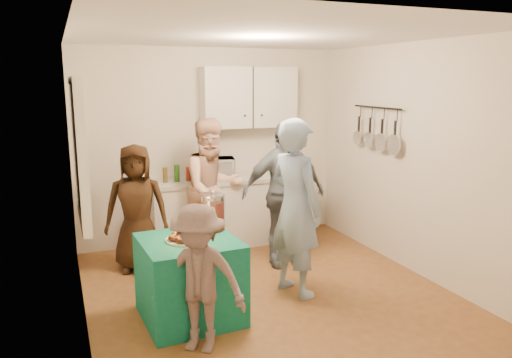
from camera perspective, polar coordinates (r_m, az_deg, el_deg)
name	(u,v)px	position (r m, az deg, el deg)	size (l,w,h in m)	color
floor	(268,293)	(5.33, 1.44, -12.91)	(4.00, 4.00, 0.00)	brown
ceiling	(270,35)	(4.88, 1.59, 16.16)	(4.00, 4.00, 0.00)	white
back_wall	(211,146)	(6.80, -5.19, 3.78)	(3.60, 3.60, 0.00)	silver
left_wall	(77,185)	(4.55, -19.78, -0.61)	(4.00, 4.00, 0.00)	silver
right_wall	(416,160)	(5.88, 17.84, 2.09)	(4.00, 4.00, 0.00)	silver
window_night	(77,151)	(4.81, -19.77, 3.02)	(0.04, 1.00, 1.20)	black
counter	(233,212)	(6.75, -2.69, -3.78)	(2.20, 0.58, 0.86)	white
countertop	(232,179)	(6.65, -2.73, 0.01)	(2.24, 0.62, 0.05)	beige
upper_cabinet	(249,97)	(6.77, -0.81, 9.31)	(1.30, 0.30, 0.80)	white
pot_rack	(375,128)	(6.35, 13.42, 5.70)	(0.12, 1.00, 0.60)	black
microwave	(215,168)	(6.55, -4.66, 1.24)	(0.49, 0.33, 0.27)	white
party_table	(190,279)	(4.73, -7.59, -11.27)	(0.85, 0.85, 0.76)	#117258
donut_cake	(186,231)	(4.56, -7.98, -5.88)	(0.38, 0.38, 0.18)	#381C0C
punch_jar	(213,213)	(4.81, -4.93, -3.90)	(0.22, 0.22, 0.34)	#AE1C0D
man_birthday	(295,208)	(5.07, 4.53, -3.31)	(0.67, 0.44, 1.82)	#94B1D8
woman_back_left	(137,208)	(5.90, -13.50, -3.23)	(0.72, 0.47, 1.47)	#4D2E16
woman_back_center	(213,189)	(6.13, -4.97, -1.16)	(0.84, 0.66, 1.74)	tan
woman_back_right	(283,193)	(5.90, 3.15, -1.62)	(1.02, 0.42, 1.74)	black
child_near_left	(199,279)	(4.11, -6.55, -11.24)	(0.80, 0.46, 1.23)	#655251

